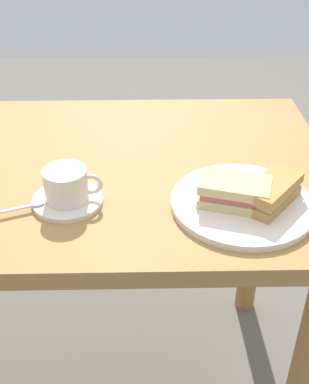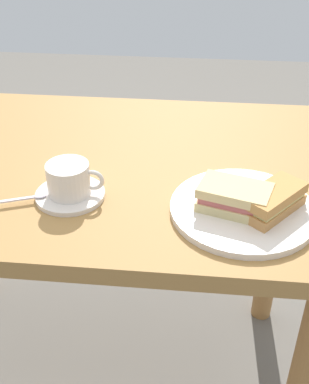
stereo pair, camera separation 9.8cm
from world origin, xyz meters
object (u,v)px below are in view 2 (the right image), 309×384
at_px(coffee_cup, 69,178).
at_px(coffee_saucer, 70,195).
at_px(dining_table, 90,205).
at_px(sandwich_back, 273,201).
at_px(sandwich_front, 234,197).
at_px(spoon, 31,197).
at_px(sandwich_plate, 243,209).

bearing_deg(coffee_cup, coffee_saucer, -179.39).
relative_size(dining_table, sandwich_back, 8.04).
relative_size(sandwich_front, spoon, 1.59).
xyz_separation_m(sandwich_front, coffee_saucer, (-0.33, 0.03, -0.03)).
bearing_deg(coffee_saucer, sandwich_plate, -3.20).
xyz_separation_m(sandwich_back, spoon, (-0.48, 0.00, -0.03)).
xyz_separation_m(sandwich_back, coffee_saucer, (-0.40, 0.03, -0.03)).
distance_m(sandwich_back, spoon, 0.48).
bearing_deg(dining_table, sandwich_front, -28.60).
xyz_separation_m(sandwich_front, coffee_cup, (-0.33, 0.03, 0.01)).
height_order(sandwich_plate, coffee_saucer, sandwich_plate).
bearing_deg(dining_table, spoon, -112.17).
bearing_deg(sandwich_plate, dining_table, 153.79).
xyz_separation_m(coffee_saucer, spoon, (-0.07, -0.03, 0.01)).
height_order(dining_table, sandwich_plate, sandwich_plate).
height_order(sandwich_back, spoon, sandwich_back).
xyz_separation_m(sandwich_back, coffee_cup, (-0.40, 0.03, 0.01)).
bearing_deg(sandwich_front, spoon, -179.95).
height_order(sandwich_front, sandwich_back, sandwich_front).
bearing_deg(sandwich_back, coffee_cup, 175.91).
bearing_deg(coffee_saucer, sandwich_front, -4.73).
xyz_separation_m(dining_table, coffee_cup, (0.00, -0.15, 0.18)).
bearing_deg(spoon, coffee_saucer, 20.66).
bearing_deg(sandwich_plate, sandwich_front, -158.36).
xyz_separation_m(dining_table, sandwich_plate, (0.35, -0.17, 0.14)).
xyz_separation_m(sandwich_front, spoon, (-0.41, -0.00, -0.03)).
height_order(dining_table, sandwich_back, sandwich_back).
distance_m(sandwich_front, coffee_cup, 0.33).
relative_size(coffee_cup, spoon, 1.22).
distance_m(sandwich_plate, coffee_saucer, 0.35).
xyz_separation_m(dining_table, sandwich_front, (0.33, -0.18, 0.17)).
bearing_deg(dining_table, coffee_saucer, -90.03).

